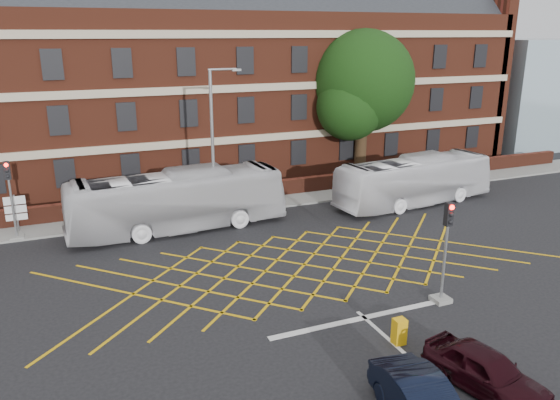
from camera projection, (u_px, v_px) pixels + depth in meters
name	position (u px, v px, depth m)	size (l,w,h in m)	color
ground	(323.00, 281.00, 24.26)	(120.00, 120.00, 0.00)	black
victorian_building	(197.00, 70.00, 41.45)	(51.00, 12.17, 20.40)	#602818
boundary_wall	(233.00, 193.00, 35.57)	(56.00, 0.50, 1.10)	#512115
far_pavement	(238.00, 205.00, 34.83)	(60.00, 3.00, 0.12)	slate
glass_block	(536.00, 92.00, 53.80)	(14.00, 10.00, 10.00)	#99B2BF
box_junction_hatching	(304.00, 264.00, 26.02)	(11.50, 0.12, 0.02)	#CC990C
stop_line	(364.00, 318.00, 21.17)	(8.00, 0.30, 0.02)	silver
bus_left	(178.00, 201.00, 30.20)	(2.82, 12.05, 3.36)	silver
bus_right	(414.00, 181.00, 34.79)	(2.60, 11.11, 3.09)	silver
car_maroon	(486.00, 371.00, 16.70)	(1.62, 4.03, 1.37)	black
deciduous_tree	(363.00, 89.00, 40.02)	(7.67, 7.47, 10.92)	black
traffic_light_near	(444.00, 262.00, 21.94)	(0.70, 0.70, 4.27)	slate
traffic_light_far	(13.00, 208.00, 28.67)	(0.70, 0.70, 4.27)	slate
street_lamp	(215.00, 172.00, 30.95)	(2.25, 1.00, 8.75)	slate
direction_signs	(16.00, 210.00, 29.67)	(1.10, 0.16, 2.20)	gray
utility_cabinet	(399.00, 331.00, 19.28)	(0.44, 0.38, 0.97)	#E8A80D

